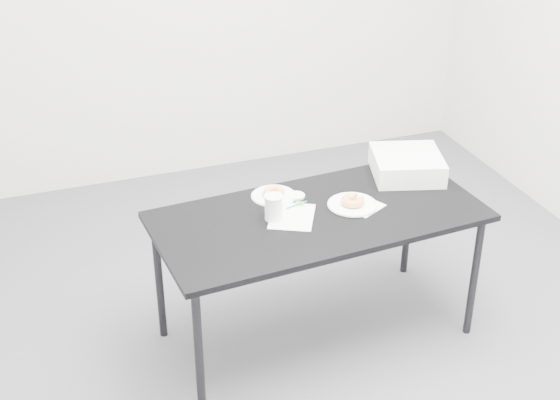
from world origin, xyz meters
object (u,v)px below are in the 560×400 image
object	(u,v)px
donut_near	(353,201)
plate_far	(274,196)
bakery_box	(407,165)
scorecard	(292,216)
donut_far	(274,192)
table	(319,223)
pen	(297,205)
plate_near	(352,205)
coffee_cup	(274,207)

from	to	relation	value
donut_near	plate_far	distance (m)	0.37
plate_far	bakery_box	distance (m)	0.69
scorecard	donut_far	size ratio (longest dim) A/B	2.44
table	plate_far	xyz separation A→B (m)	(-0.14, 0.22, 0.05)
table	pen	bearing A→B (deg)	120.25
table	donut_far	world-z (taller)	donut_far
table	donut_far	xyz separation A→B (m)	(-0.14, 0.22, 0.07)
table	scorecard	bearing A→B (deg)	168.08
pen	plate_far	xyz separation A→B (m)	(-0.07, 0.12, -0.00)
plate_far	donut_near	bearing A→B (deg)	-33.86
scorecard	bakery_box	xyz separation A→B (m)	(0.68, 0.20, 0.05)
scorecard	donut_near	xyz separation A→B (m)	(0.30, -0.00, 0.03)
pen	scorecard	bearing A→B (deg)	-138.73
plate_near	table	bearing A→B (deg)	-175.20
scorecard	pen	size ratio (longest dim) A/B	2.15
donut_near	donut_far	size ratio (longest dim) A/B	1.08
plate_near	plate_far	distance (m)	0.37
pen	plate_near	distance (m)	0.26
plate_far	donut_far	bearing A→B (deg)	0.00
donut_near	plate_near	bearing A→B (deg)	-90.00
plate_near	coffee_cup	world-z (taller)	coffee_cup
scorecard	plate_far	world-z (taller)	plate_far
table	coffee_cup	size ratio (longest dim) A/B	12.85
table	coffee_cup	xyz separation A→B (m)	(-0.21, 0.02, 0.11)
scorecard	bakery_box	size ratio (longest dim) A/B	0.74
coffee_cup	bakery_box	bearing A→B (deg)	13.94
scorecard	coffee_cup	world-z (taller)	coffee_cup
donut_far	plate_near	bearing A→B (deg)	-33.86
pen	plate_far	world-z (taller)	pen
coffee_cup	bakery_box	distance (m)	0.78
donut_near	scorecard	bearing A→B (deg)	179.53
pen	coffee_cup	bearing A→B (deg)	-166.94
pen	plate_near	size ratio (longest dim) A/B	0.49
bakery_box	plate_near	bearing A→B (deg)	-136.01
coffee_cup	donut_near	bearing A→B (deg)	-1.42
donut_near	plate_far	bearing A→B (deg)	146.14
bakery_box	scorecard	bearing A→B (deg)	-147.37
donut_far	coffee_cup	distance (m)	0.21
plate_near	donut_near	xyz separation A→B (m)	(0.00, 0.00, 0.02)
plate_far	bakery_box	world-z (taller)	bakery_box
table	bakery_box	xyz separation A→B (m)	(0.55, 0.21, 0.11)
donut_far	bakery_box	xyz separation A→B (m)	(0.69, -0.01, 0.03)
table	scorecard	distance (m)	0.13
donut_near	bakery_box	size ratio (longest dim) A/B	0.33
scorecard	pen	distance (m)	0.10
scorecard	plate_far	distance (m)	0.21
bakery_box	coffee_cup	bearing A→B (deg)	-149.59
plate_near	donut_far	world-z (taller)	donut_far
scorecard	pen	world-z (taller)	pen
donut_near	bakery_box	xyz separation A→B (m)	(0.38, 0.20, 0.03)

